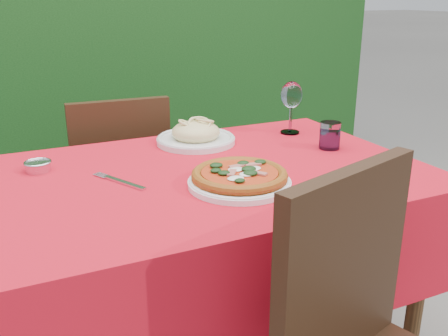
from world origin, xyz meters
name	(u,v)px	position (x,y,z in m)	size (l,w,h in m)	color
hedge	(98,56)	(0.00, 1.55, 0.92)	(3.20, 0.55, 1.78)	black
dining_table	(211,217)	(0.00, 0.00, 0.60)	(1.26, 0.86, 0.75)	#492F17
chair_far	(120,183)	(-0.13, 0.67, 0.49)	(0.41, 0.41, 0.86)	black
pizza_plate	(240,178)	(0.02, -0.15, 0.77)	(0.32, 0.32, 0.05)	white
pasta_plate	(196,135)	(0.07, 0.28, 0.78)	(0.27, 0.27, 0.08)	silver
water_glass	(330,137)	(0.45, 0.03, 0.79)	(0.07, 0.07, 0.09)	silver
wine_glass	(291,97)	(0.44, 0.26, 0.88)	(0.08, 0.08, 0.20)	silver
fork	(124,183)	(-0.26, 0.00, 0.75)	(0.03, 0.22, 0.01)	silver
steel_ramekin	(38,167)	(-0.47, 0.21, 0.76)	(0.07, 0.07, 0.03)	silver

